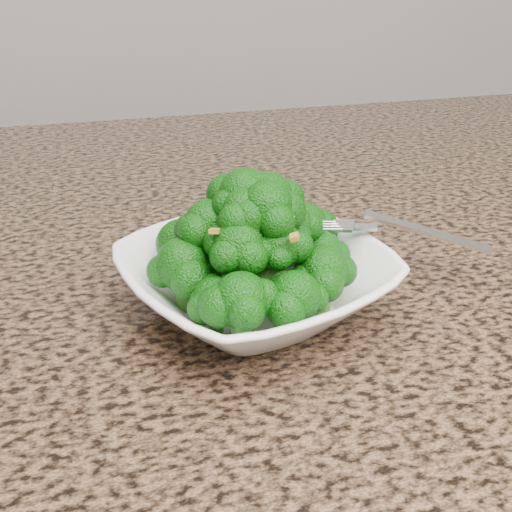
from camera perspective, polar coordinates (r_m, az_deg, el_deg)
name	(u,v)px	position (r m, az deg, el deg)	size (l,w,h in m)	color
granite_counter	(190,268)	(0.64, -5.92, -1.04)	(1.64, 1.04, 0.03)	brown
bowl	(256,282)	(0.53, 0.00, -2.31)	(0.21, 0.21, 0.05)	white
broccoli_pile	(256,210)	(0.50, 0.00, 4.14)	(0.19, 0.19, 0.08)	#0D5309
garlic_topping	(256,158)	(0.49, 0.00, 8.68)	(0.11, 0.11, 0.01)	#C58A30
fork	(369,227)	(0.56, 9.99, 2.59)	(0.19, 0.03, 0.01)	silver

